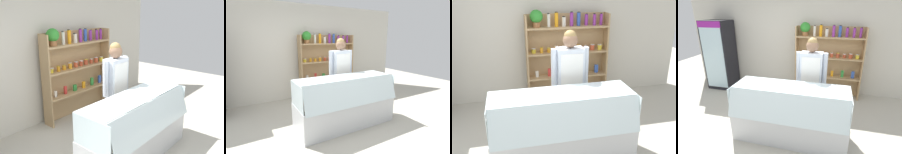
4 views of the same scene
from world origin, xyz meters
The scene contains 4 objects.
back_wall centered at (0.00, 2.28, 1.35)m, with size 6.80×0.10×2.70m, color beige.
shelving_unit centered at (0.67, 2.01, 1.10)m, with size 1.70×0.29×1.94m.
deli_display_case centered at (0.19, 0.07, 0.31)m, with size 2.00×0.77×1.01m.
shop_clerk centered at (0.46, 0.71, 1.05)m, with size 0.60×0.25×1.75m.
Camera 1 is at (-2.76, -1.96, 2.36)m, focal length 40.00 mm.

